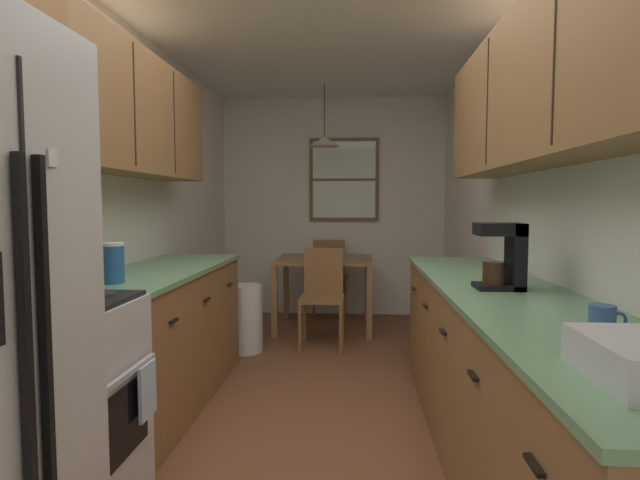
% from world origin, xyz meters
% --- Properties ---
extents(ground_plane, '(12.00, 12.00, 0.00)m').
position_xyz_m(ground_plane, '(0.00, 1.00, 0.00)').
color(ground_plane, brown).
extents(wall_left, '(0.10, 9.00, 2.55)m').
position_xyz_m(wall_left, '(-1.35, 1.00, 1.27)').
color(wall_left, white).
rests_on(wall_left, ground).
extents(wall_right, '(0.10, 9.00, 2.55)m').
position_xyz_m(wall_right, '(1.35, 1.00, 1.27)').
color(wall_right, white).
rests_on(wall_right, ground).
extents(wall_back, '(4.40, 0.10, 2.55)m').
position_xyz_m(wall_back, '(0.00, 3.65, 1.27)').
color(wall_back, white).
rests_on(wall_back, ground).
extents(ceiling_slab, '(4.40, 9.00, 0.08)m').
position_xyz_m(ceiling_slab, '(0.00, 1.00, 2.59)').
color(ceiling_slab, white).
extents(stove_range, '(0.66, 0.63, 1.10)m').
position_xyz_m(stove_range, '(-0.99, -0.48, 0.47)').
color(stove_range, silver).
rests_on(stove_range, ground).
extents(microwave_over_range, '(0.39, 0.57, 0.34)m').
position_xyz_m(microwave_over_range, '(-1.11, -0.48, 1.65)').
color(microwave_over_range, black).
extents(counter_left, '(0.64, 1.84, 0.90)m').
position_xyz_m(counter_left, '(-1.00, 0.76, 0.45)').
color(counter_left, olive).
rests_on(counter_left, ground).
extents(upper_cabinets_left, '(0.33, 1.92, 0.75)m').
position_xyz_m(upper_cabinets_left, '(-1.14, 0.71, 1.87)').
color(upper_cabinets_left, olive).
extents(counter_right, '(0.64, 3.17, 0.90)m').
position_xyz_m(counter_right, '(1.00, 0.02, 0.45)').
color(counter_right, olive).
rests_on(counter_right, ground).
extents(upper_cabinets_right, '(0.33, 2.85, 0.74)m').
position_xyz_m(upper_cabinets_right, '(1.14, -0.03, 1.87)').
color(upper_cabinets_right, olive).
extents(dining_table, '(0.99, 0.90, 0.75)m').
position_xyz_m(dining_table, '(-0.06, 2.88, 0.64)').
color(dining_table, olive).
rests_on(dining_table, ground).
extents(dining_chair_near, '(0.41, 0.41, 0.90)m').
position_xyz_m(dining_chair_near, '(-0.03, 2.23, 0.50)').
color(dining_chair_near, olive).
rests_on(dining_chair_near, ground).
extents(dining_chair_far, '(0.45, 0.45, 0.90)m').
position_xyz_m(dining_chair_far, '(-0.02, 3.54, 0.50)').
color(dining_chair_far, olive).
rests_on(dining_chair_far, ground).
extents(pendant_light, '(0.32, 0.32, 0.64)m').
position_xyz_m(pendant_light, '(-0.06, 2.88, 1.96)').
color(pendant_light, black).
extents(back_window, '(0.81, 0.05, 0.97)m').
position_xyz_m(back_window, '(0.13, 3.58, 1.60)').
color(back_window, brown).
extents(trash_bin, '(0.29, 0.29, 0.60)m').
position_xyz_m(trash_bin, '(-0.70, 1.97, 0.30)').
color(trash_bin, white).
rests_on(trash_bin, ground).
extents(storage_canister, '(0.11, 0.11, 0.21)m').
position_xyz_m(storage_canister, '(-1.00, 0.13, 1.01)').
color(storage_canister, '#265999').
rests_on(storage_canister, counter_left).
extents(dish_towel, '(0.02, 0.16, 0.24)m').
position_xyz_m(dish_towel, '(-0.64, -0.32, 0.50)').
color(dish_towel, silver).
extents(coffee_maker, '(0.22, 0.18, 0.32)m').
position_xyz_m(coffee_maker, '(0.99, 0.09, 1.07)').
color(coffee_maker, black).
rests_on(coffee_maker, counter_right).
extents(mug_by_coffeemaker, '(0.12, 0.08, 0.10)m').
position_xyz_m(mug_by_coffeemaker, '(1.04, -0.81, 0.95)').
color(mug_by_coffeemaker, '#335999').
rests_on(mug_by_coffeemaker, counter_right).
extents(table_serving_bowl, '(0.18, 0.18, 0.06)m').
position_xyz_m(table_serving_bowl, '(-0.16, 2.92, 0.78)').
color(table_serving_bowl, '#4C7299').
rests_on(table_serving_bowl, dining_table).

